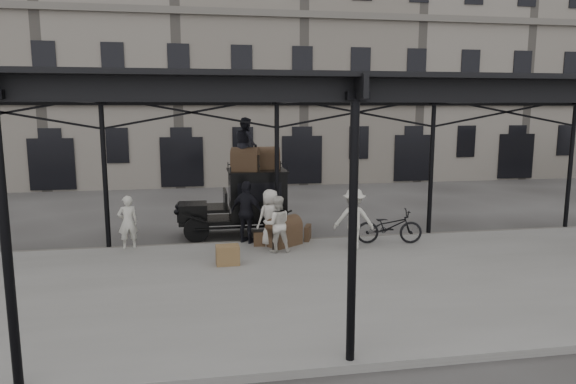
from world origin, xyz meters
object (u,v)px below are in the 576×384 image
(porter_official, at_px, (247,212))
(steamer_trunk_roof_near, at_px, (245,161))
(porter_left, at_px, (128,222))
(taxi, at_px, (248,199))
(bicycle, at_px, (389,226))
(steamer_trunk_platform, at_px, (284,233))

(porter_official, height_order, steamer_trunk_roof_near, steamer_trunk_roof_near)
(porter_left, xyz_separation_m, porter_official, (3.45, 0.06, 0.16))
(taxi, relative_size, bicycle, 1.85)
(steamer_trunk_platform, bearing_deg, porter_left, 138.64)
(taxi, bearing_deg, steamer_trunk_roof_near, -108.07)
(porter_official, bearing_deg, steamer_trunk_roof_near, -54.35)
(bicycle, height_order, steamer_trunk_roof_near, steamer_trunk_roof_near)
(steamer_trunk_platform, bearing_deg, porter_official, 118.84)
(bicycle, bearing_deg, porter_official, 88.45)
(taxi, height_order, porter_official, taxi)
(porter_left, distance_m, steamer_trunk_platform, 4.53)
(porter_official, relative_size, steamer_trunk_roof_near, 2.18)
(bicycle, relative_size, steamer_trunk_roof_near, 2.28)
(porter_official, bearing_deg, taxi, -56.76)
(taxi, height_order, steamer_trunk_platform, taxi)
(porter_left, bearing_deg, porter_official, 164.81)
(taxi, relative_size, steamer_trunk_platform, 3.68)
(porter_official, bearing_deg, porter_left, 40.32)
(steamer_trunk_platform, bearing_deg, taxi, 77.45)
(steamer_trunk_roof_near, bearing_deg, taxi, 88.90)
(porter_left, bearing_deg, taxi, -172.30)
(steamer_trunk_roof_near, height_order, steamer_trunk_platform, steamer_trunk_roof_near)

